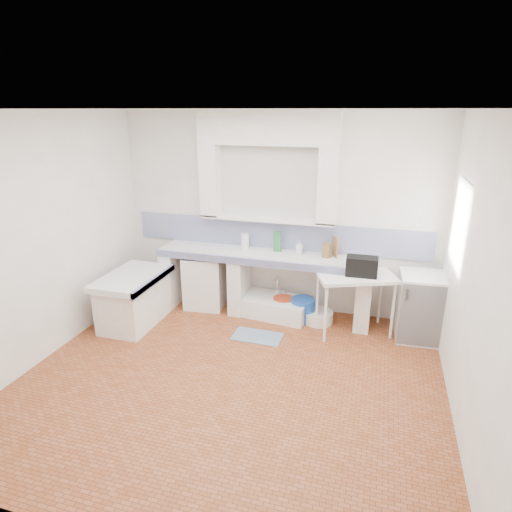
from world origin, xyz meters
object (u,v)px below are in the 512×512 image
(stove, at_px, (205,281))
(fridge, at_px, (421,307))
(sink, at_px, (274,307))
(side_table, at_px, (354,304))

(stove, height_order, fridge, fridge)
(stove, relative_size, sink, 0.80)
(sink, distance_m, side_table, 1.17)
(fridge, bearing_deg, side_table, -176.80)
(stove, distance_m, fridge, 3.00)
(side_table, xyz_separation_m, fridge, (0.82, 0.09, 0.03))
(stove, distance_m, sink, 1.09)
(stove, bearing_deg, side_table, -12.27)
(sink, bearing_deg, fridge, 3.94)
(sink, relative_size, fridge, 1.15)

